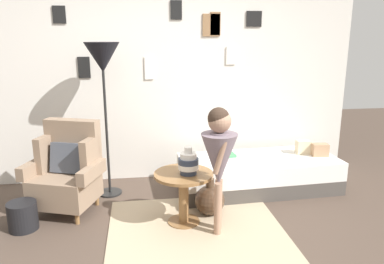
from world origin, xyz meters
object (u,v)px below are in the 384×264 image
object	(u,v)px
vase_striped	(188,163)
book_on_daybed	(226,155)
demijohn_near	(210,200)
magazine_basket	(23,216)
side_table	(184,187)
floor_lamp	(103,64)
armchair	(68,171)
daybed	(258,173)
person_child	(219,154)

from	to	relation	value
vase_striped	book_on_daybed	size ratio (longest dim) A/B	1.24
demijohn_near	magazine_basket	xyz separation A→B (m)	(-1.87, -0.05, -0.02)
side_table	floor_lamp	bearing A→B (deg)	132.86
armchair	floor_lamp	bearing A→B (deg)	42.23
side_table	floor_lamp	world-z (taller)	floor_lamp
daybed	floor_lamp	size ratio (longest dim) A/B	1.09
vase_striped	demijohn_near	xyz separation A→B (m)	(0.25, 0.18, -0.49)
floor_lamp	book_on_daybed	size ratio (longest dim) A/B	8.08
daybed	side_table	bearing A→B (deg)	-144.04
side_table	armchair	bearing A→B (deg)	157.75
person_child	demijohn_near	size ratio (longest dim) A/B	3.04
vase_striped	magazine_basket	bearing A→B (deg)	175.53
vase_striped	floor_lamp	distance (m)	1.51
armchair	vase_striped	bearing A→B (deg)	-22.78
side_table	magazine_basket	world-z (taller)	side_table
vase_striped	demijohn_near	distance (m)	0.57
side_table	book_on_daybed	world-z (taller)	side_table
side_table	vase_striped	bearing A→B (deg)	-35.42
side_table	magazine_basket	xyz separation A→B (m)	(-1.57, 0.09, -0.25)
vase_striped	person_child	world-z (taller)	person_child
floor_lamp	demijohn_near	bearing A→B (deg)	-33.00
side_table	magazine_basket	distance (m)	1.59
side_table	book_on_daybed	xyz separation A→B (m)	(0.63, 0.86, 0.03)
floor_lamp	person_child	world-z (taller)	floor_lamp
daybed	floor_lamp	xyz separation A→B (m)	(-1.81, 0.12, 1.34)
armchair	side_table	size ratio (longest dim) A/B	1.65
armchair	side_table	world-z (taller)	armchair
daybed	side_table	xyz separation A→B (m)	(-1.01, -0.74, 0.19)
floor_lamp	book_on_daybed	distance (m)	1.82
vase_striped	armchair	bearing A→B (deg)	157.22
side_table	floor_lamp	size ratio (longest dim) A/B	0.33
side_table	person_child	world-z (taller)	person_child
side_table	floor_lamp	xyz separation A→B (m)	(-0.79, 0.85, 1.16)
vase_striped	book_on_daybed	distance (m)	1.10
floor_lamp	person_child	size ratio (longest dim) A/B	1.45
armchair	floor_lamp	xyz separation A→B (m)	(0.40, 0.36, 1.10)
armchair	demijohn_near	size ratio (longest dim) A/B	2.41
person_child	book_on_daybed	distance (m)	1.20
book_on_daybed	side_table	bearing A→B (deg)	-126.31
magazine_basket	side_table	bearing A→B (deg)	-3.45
armchair	person_child	size ratio (longest dim) A/B	0.79
magazine_basket	vase_striped	bearing A→B (deg)	-4.47
book_on_daybed	vase_striped	bearing A→B (deg)	-123.39
daybed	magazine_basket	size ratio (longest dim) A/B	6.93
side_table	demijohn_near	size ratio (longest dim) A/B	1.46
vase_striped	magazine_basket	xyz separation A→B (m)	(-1.62, 0.13, -0.51)
person_child	book_on_daybed	size ratio (longest dim) A/B	5.57
side_table	person_child	size ratio (longest dim) A/B	0.48
book_on_daybed	magazine_basket	xyz separation A→B (m)	(-2.21, -0.77, -0.28)
person_child	floor_lamp	bearing A→B (deg)	135.31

